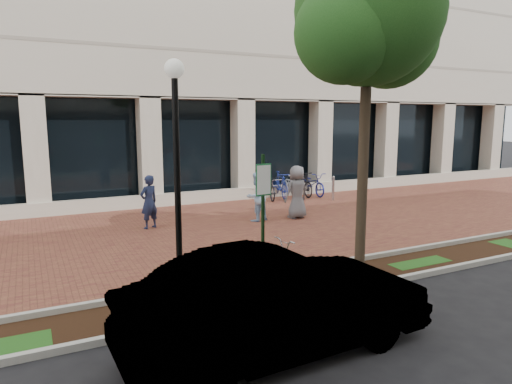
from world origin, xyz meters
name	(u,v)px	position (x,y,z in m)	size (l,w,h in m)	color
ground	(251,226)	(0.00, 0.00, 0.00)	(120.00, 120.00, 0.00)	black
brick_plaza	(251,225)	(0.00, 0.00, 0.01)	(40.00, 9.00, 0.01)	brown
planting_strip	(356,275)	(0.00, -5.25, 0.01)	(40.00, 1.50, 0.01)	black
curb_plaza_side	(336,263)	(0.00, -4.50, 0.06)	(40.00, 0.12, 0.12)	#AFB0A6
curb_street_side	(380,283)	(0.00, -6.00, 0.06)	(40.00, 0.12, 0.12)	#AFB0A6
parking_sign	(263,206)	(-2.25, -5.13, 1.70)	(0.34, 0.07, 2.72)	#123316
lamppost	(177,166)	(-3.79, -4.60, 2.51)	(0.36, 0.36, 4.45)	black
street_tree	(369,22)	(0.05, -5.30, 5.31)	(3.57, 2.97, 6.99)	#473A28
locked_bicycle	(266,266)	(-2.15, -5.06, 0.47)	(0.63, 1.80, 0.95)	#B5B5B9
pedestrian_left	(149,202)	(-3.00, 1.07, 0.84)	(0.61, 0.40, 1.68)	#1B2444
pedestrian_mid	(256,197)	(0.46, 0.53, 0.82)	(0.80, 0.62, 1.64)	#9BC3E7
pedestrian_right	(297,192)	(1.89, 0.31, 0.91)	(0.89, 0.58, 1.82)	#5D5D61
bollard	(333,188)	(5.08, 2.56, 0.53)	(0.12, 0.12, 1.04)	#B1B1B6
bike_rack_cluster	(291,185)	(3.93, 4.07, 0.54)	(3.14, 2.08, 1.15)	black
sedan_near_curb	(279,302)	(-3.17, -7.38, 0.76)	(1.61, 4.61, 1.52)	#ACACB1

